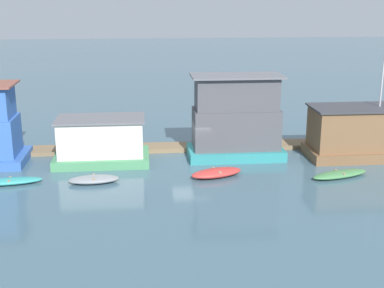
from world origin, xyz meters
The scene contains 10 objects.
ground_plane centered at (0.00, 0.00, 0.00)m, with size 200.00×200.00×0.00m, color #426070.
dock_walkway centered at (0.00, 2.60, 0.15)m, with size 42.40×1.93×0.30m, color #846B4C.
houseboat_green centered at (-6.05, -0.03, 1.46)m, with size 6.34×3.76×3.10m.
houseboat_teal centered at (3.17, 0.32, 2.66)m, with size 6.59×3.33×5.78m.
houseboat_brown centered at (11.67, -0.50, 1.74)m, with size 7.01×3.69×7.25m.
dinghy_teal centered at (-11.30, -3.91, 0.19)m, with size 3.92×1.55×0.38m.
dinghy_grey centered at (-6.28, -4.12, 0.22)m, with size 3.16×1.54×0.44m.
dinghy_red centered at (1.29, -3.71, 0.26)m, with size 3.63×2.35×0.51m.
dinghy_green centered at (8.97, -4.51, 0.19)m, with size 4.10×2.26×0.38m.
mooring_post_far_right centered at (11.61, 1.39, 0.64)m, with size 0.23×0.23×1.28m, color #846B4C.
Camera 1 is at (-3.17, -35.09, 11.19)m, focal length 50.00 mm.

